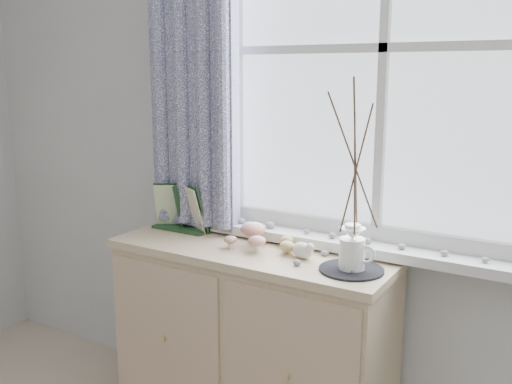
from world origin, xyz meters
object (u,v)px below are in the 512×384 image
botanical_book (177,208)px  toadstool_cluster (252,234)px  sideboard (251,343)px  twig_pitcher (355,161)px

botanical_book → toadstool_cluster: 0.42m
sideboard → twig_pitcher: size_ratio=1.70×
toadstool_cluster → twig_pitcher: twig_pitcher is taller
sideboard → toadstool_cluster: toadstool_cluster is taller
sideboard → toadstool_cluster: 0.48m
toadstool_cluster → sideboard: bearing=-64.8°
botanical_book → twig_pitcher: twig_pitcher is taller
sideboard → botanical_book: botanical_book is taller
twig_pitcher → sideboard: bearing=156.7°
sideboard → toadstool_cluster: size_ratio=6.48×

